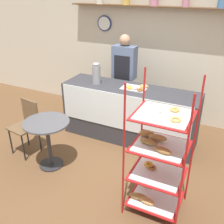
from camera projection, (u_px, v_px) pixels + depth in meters
ground_plane at (101, 170)px, 3.94m from camera, size 14.00×14.00×0.00m
back_wall at (153, 50)px, 5.08m from camera, size 10.00×0.30×2.70m
display_counter at (129, 114)px, 4.56m from camera, size 2.33×0.65×0.96m
pastry_rack at (156, 160)px, 3.02m from camera, size 0.67×0.59×1.69m
person_worker at (124, 77)px, 4.93m from camera, size 0.43×0.23×1.73m
cafe_table at (48, 133)px, 3.81m from camera, size 0.67×0.67×0.76m
cafe_chair at (27, 121)px, 4.19m from camera, size 0.44×0.44×0.88m
coffee_carafe at (96, 73)px, 4.47m from camera, size 0.14×0.14×0.37m
donut_tray_counter at (136, 88)px, 4.31m from camera, size 0.41×0.30×0.05m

